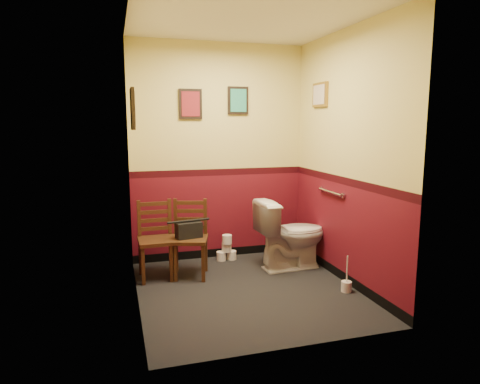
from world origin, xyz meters
name	(u,v)px	position (x,y,z in m)	size (l,w,h in m)	color
floor	(247,290)	(0.00, 0.00, 0.00)	(2.20, 2.40, 0.00)	black
ceiling	(248,18)	(0.00, 0.00, 2.70)	(2.20, 2.40, 0.00)	silver
wall_back	(219,153)	(0.00, 1.20, 1.35)	(2.20, 2.70, 0.00)	#580E1A
wall_front	(297,175)	(0.00, -1.20, 1.35)	(2.20, 2.70, 0.00)	#580E1A
wall_left	(133,164)	(-1.10, 0.00, 1.35)	(2.40, 2.70, 0.00)	#580E1A
wall_right	(346,158)	(1.10, 0.00, 1.35)	(2.40, 2.70, 0.00)	#580E1A
grab_bar	(330,192)	(1.07, 0.25, 0.95)	(0.05, 0.56, 0.06)	silver
framed_print_back_a	(190,104)	(-0.35, 1.18, 1.95)	(0.28, 0.04, 0.36)	black
framed_print_back_b	(238,101)	(0.25, 1.18, 2.00)	(0.26, 0.04, 0.34)	black
framed_print_left	(133,109)	(-1.08, 0.10, 1.85)	(0.04, 0.30, 0.38)	black
framed_print_right	(320,95)	(1.08, 0.60, 2.05)	(0.04, 0.34, 0.28)	olive
toilet	(291,234)	(0.72, 0.53, 0.41)	(0.47, 0.84, 0.82)	white
toilet_brush	(346,286)	(0.98, -0.32, 0.06)	(0.11, 0.11, 0.39)	silver
chair_left	(156,240)	(-0.85, 0.68, 0.43)	(0.41, 0.41, 0.86)	#4F2F17
chair_right	(189,238)	(-0.49, 0.62, 0.43)	(0.50, 0.50, 0.86)	#4F2F17
handbag	(189,230)	(-0.50, 0.58, 0.54)	(0.30, 0.19, 0.21)	black
tp_stack	(227,249)	(0.05, 1.03, 0.14)	(0.26, 0.16, 0.33)	silver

